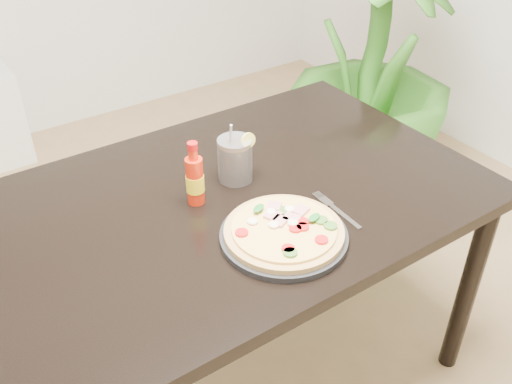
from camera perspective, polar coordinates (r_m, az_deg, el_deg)
dining_table at (r=1.62m, az=-2.39°, el=-2.72°), size 1.40×0.90×0.75m
plate at (r=1.42m, az=2.79°, el=-4.44°), size 0.32×0.32×0.02m
pizza at (r=1.41m, az=2.84°, el=-3.79°), size 0.30×0.30×0.03m
hot_sauce_bottle at (r=1.51m, az=-6.13°, el=1.26°), size 0.05×0.05×0.18m
cola_cup at (r=1.61m, az=-2.10°, el=3.17°), size 0.10×0.10×0.19m
fork at (r=1.53m, az=7.92°, el=-1.68°), size 0.03×0.19×0.00m
houseplant at (r=2.66m, az=11.67°, el=12.56°), size 0.97×0.97×1.34m
plant_pot at (r=2.92m, az=10.39°, el=2.33°), size 0.28×0.28×0.22m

